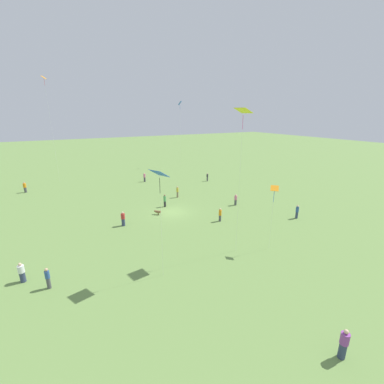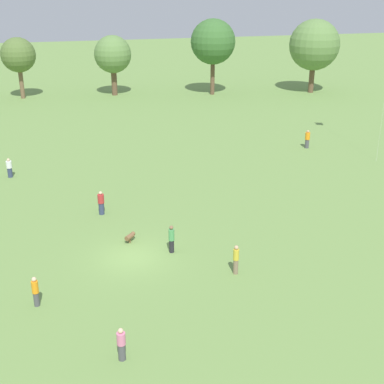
{
  "view_description": "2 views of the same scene",
  "coord_description": "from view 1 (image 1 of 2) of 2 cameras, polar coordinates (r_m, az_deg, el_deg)",
  "views": [
    {
      "loc": [
        -29.49,
        12.98,
        12.6
      ],
      "look_at": [
        -2.04,
        -1.9,
        3.09
      ],
      "focal_mm": 24.0,
      "sensor_mm": 36.0,
      "label": 1
    },
    {
      "loc": [
        -3.51,
        -28.57,
        15.81
      ],
      "look_at": [
        3.68,
        -0.09,
        3.94
      ],
      "focal_mm": 50.0,
      "sensor_mm": 36.0,
      "label": 2
    }
  ],
  "objects": [
    {
      "name": "person_5",
      "position": [
        17.75,
        30.65,
        -27.07
      ],
      "size": [
        0.54,
        0.54,
        1.85
      ],
      "rotation": [
        0.0,
        0.0,
        0.23
      ],
      "color": "#333D5B",
      "rests_on": "ground_plane"
    },
    {
      "name": "dog_0",
      "position": [
        33.87,
        -7.69,
        -4.36
      ],
      "size": [
        0.77,
        0.8,
        0.59
      ],
      "rotation": [
        0.0,
        0.0,
        5.53
      ],
      "color": "brown",
      "rests_on": "ground_plane"
    },
    {
      "name": "kite_1",
      "position": [
        54.15,
        -29.89,
        19.89
      ],
      "size": [
        1.05,
        0.97,
        18.86
      ],
      "rotation": [
        0.0,
        0.0,
        5.08
      ],
      "color": "orange",
      "rests_on": "ground_plane"
    },
    {
      "name": "kite_4",
      "position": [
        18.74,
        -7.25,
        3.58
      ],
      "size": [
        1.49,
        1.42,
        8.81
      ],
      "rotation": [
        0.0,
        0.0,
        5.92
      ],
      "color": "blue",
      "rests_on": "ground_plane"
    },
    {
      "name": "kite_0",
      "position": [
        65.26,
        -2.7,
        18.68
      ],
      "size": [
        1.29,
        1.25,
        15.6
      ],
      "rotation": [
        0.0,
        0.0,
        1.65
      ],
      "color": "blue",
      "rests_on": "ground_plane"
    },
    {
      "name": "person_3",
      "position": [
        36.37,
        -6.07,
        -1.92
      ],
      "size": [
        0.36,
        0.36,
        1.8
      ],
      "rotation": [
        0.0,
        0.0,
        3.14
      ],
      "color": "#232328",
      "rests_on": "ground_plane"
    },
    {
      "name": "person_4",
      "position": [
        51.09,
        -33.14,
        0.87
      ],
      "size": [
        0.66,
        0.66,
        1.81
      ],
      "rotation": [
        0.0,
        0.0,
        0.85
      ],
      "color": "#4C4C51",
      "rests_on": "ground_plane"
    },
    {
      "name": "person_1",
      "position": [
        40.29,
        -3.25,
        0.04
      ],
      "size": [
        0.47,
        0.47,
        1.8
      ],
      "rotation": [
        0.0,
        0.0,
        3.97
      ],
      "color": "#847056",
      "rests_on": "ground_plane"
    },
    {
      "name": "person_7",
      "position": [
        31.56,
        6.26,
        -5.03
      ],
      "size": [
        0.48,
        0.48,
        1.69
      ],
      "rotation": [
        0.0,
        0.0,
        2.41
      ],
      "color": "#4C4C51",
      "rests_on": "ground_plane"
    },
    {
      "name": "person_8",
      "position": [
        34.81,
        22.32,
        -4.06
      ],
      "size": [
        0.41,
        0.41,
        1.76
      ],
      "rotation": [
        0.0,
        0.0,
        3.0
      ],
      "color": "#333D5B",
      "rests_on": "ground_plane"
    },
    {
      "name": "kite_3",
      "position": [
        24.59,
        17.84,
        0.22
      ],
      "size": [
        0.95,
        0.94,
        6.33
      ],
      "rotation": [
        0.0,
        0.0,
        3.13
      ],
      "color": "orange",
      "rests_on": "ground_plane"
    },
    {
      "name": "person_2",
      "position": [
        37.36,
        9.67,
        -1.71
      ],
      "size": [
        0.43,
        0.43,
        1.65
      ],
      "rotation": [
        0.0,
        0.0,
        4.62
      ],
      "color": "#4C4C51",
      "rests_on": "ground_plane"
    },
    {
      "name": "person_11",
      "position": [
        50.23,
        3.43,
        3.33
      ],
      "size": [
        0.49,
        0.49,
        1.62
      ],
      "rotation": [
        0.0,
        0.0,
        2.29
      ],
      "color": "#4C4C51",
      "rests_on": "ground_plane"
    },
    {
      "name": "kite_5",
      "position": [
        22.37,
        11.31,
        16.44
      ],
      "size": [
        1.42,
        1.37,
        13.1
      ],
      "rotation": [
        0.0,
        0.0,
        5.72
      ],
      "color": "yellow",
      "rests_on": "ground_plane"
    },
    {
      "name": "ground_plane",
      "position": [
        34.6,
        -4.39,
        -4.48
      ],
      "size": [
        240.0,
        240.0,
        0.0
      ],
      "primitive_type": "plane",
      "color": "#6B8E47"
    },
    {
      "name": "person_6",
      "position": [
        31.21,
        -15.07,
        -5.79
      ],
      "size": [
        0.6,
        0.6,
        1.75
      ],
      "rotation": [
        0.0,
        0.0,
        5.12
      ],
      "color": "#333D5B",
      "rests_on": "ground_plane"
    },
    {
      "name": "person_0",
      "position": [
        22.89,
        -29.4,
        -16.35
      ],
      "size": [
        0.44,
        0.44,
        1.71
      ],
      "rotation": [
        0.0,
        0.0,
        0.42
      ],
      "color": "#4C4C51",
      "rests_on": "ground_plane"
    },
    {
      "name": "person_9",
      "position": [
        24.71,
        -33.64,
        -14.7
      ],
      "size": [
        0.66,
        0.66,
        1.67
      ],
      "rotation": [
        0.0,
        0.0,
        3.8
      ],
      "color": "#333D5B",
      "rests_on": "ground_plane"
    },
    {
      "name": "person_10",
      "position": [
        50.53,
        -10.5,
        3.2
      ],
      "size": [
        0.53,
        0.53,
        1.72
      ],
      "rotation": [
        0.0,
        0.0,
        5.03
      ],
      "color": "#4C4C51",
      "rests_on": "ground_plane"
    }
  ]
}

